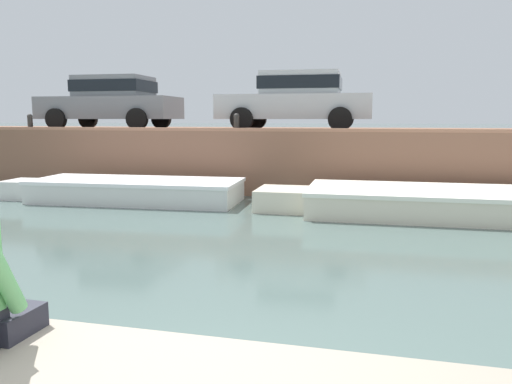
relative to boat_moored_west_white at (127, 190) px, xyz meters
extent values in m
plane|color=#4C605B|center=(4.67, -3.30, -0.26)|extent=(400.00, 400.00, 0.00)
cube|color=brown|center=(4.67, 4.47, 0.55)|extent=(60.00, 6.00, 1.62)
cube|color=#9F6C52|center=(4.67, 1.59, 1.40)|extent=(60.00, 0.24, 0.08)
cube|color=white|center=(0.24, 0.01, -0.04)|extent=(4.87, 1.97, 0.45)
cube|color=white|center=(-2.63, -0.14, -0.04)|extent=(1.01, 0.99, 0.45)
cube|color=white|center=(0.24, 0.01, 0.22)|extent=(4.94, 2.03, 0.08)
cube|color=brown|center=(0.60, 0.03, 0.12)|extent=(0.32, 1.55, 0.06)
cube|color=silver|center=(7.16, -0.10, -0.03)|extent=(5.67, 2.32, 0.45)
cube|color=silver|center=(3.78, -0.16, -0.03)|extent=(1.15, 1.24, 0.45)
cube|color=white|center=(7.16, -0.10, 0.23)|extent=(5.74, 2.38, 0.08)
cube|color=brown|center=(7.58, -0.09, 0.13)|extent=(0.28, 2.00, 0.06)
cube|color=slate|center=(-2.09, 3.02, 1.98)|extent=(4.08, 1.82, 0.64)
cube|color=slate|center=(-1.93, 3.03, 2.60)|extent=(2.06, 1.55, 0.60)
cube|color=black|center=(-1.93, 3.03, 2.60)|extent=(2.14, 1.58, 0.33)
cylinder|color=black|center=(-3.31, 2.12, 1.66)|extent=(0.61, 0.20, 0.60)
cylinder|color=black|center=(-3.37, 3.84, 1.66)|extent=(0.61, 0.20, 0.60)
cylinder|color=black|center=(-0.81, 2.21, 1.66)|extent=(0.61, 0.20, 0.60)
cylinder|color=black|center=(-0.87, 3.93, 1.66)|extent=(0.61, 0.20, 0.60)
cube|color=#B7BABC|center=(3.46, 3.02, 1.98)|extent=(4.12, 1.87, 0.64)
cube|color=#B7BABC|center=(3.62, 3.03, 2.60)|extent=(2.08, 1.60, 0.60)
cube|color=black|center=(3.62, 3.03, 2.60)|extent=(2.16, 1.63, 0.33)
cylinder|color=black|center=(2.22, 2.09, 1.66)|extent=(0.61, 0.20, 0.60)
cylinder|color=black|center=(2.17, 3.88, 1.66)|extent=(0.61, 0.20, 0.60)
cylinder|color=black|center=(4.75, 2.17, 1.66)|extent=(0.61, 0.20, 0.60)
cylinder|color=black|center=(4.69, 3.95, 1.66)|extent=(0.61, 0.20, 0.60)
cylinder|color=#2D2B28|center=(-3.86, 1.72, 1.53)|extent=(0.14, 0.14, 0.35)
sphere|color=#2D2B28|center=(-3.86, 1.72, 1.73)|extent=(0.15, 0.15, 0.15)
cylinder|color=#2D2B28|center=(2.19, 1.72, 1.53)|extent=(0.14, 0.14, 0.35)
sphere|color=#2D2B28|center=(2.19, 1.72, 1.73)|extent=(0.15, 0.15, 0.15)
cylinder|color=#66B26B|center=(3.89, -8.48, 0.90)|extent=(0.10, 0.29, 0.47)
camera|label=1|loc=(5.71, -10.52, 1.67)|focal=35.00mm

